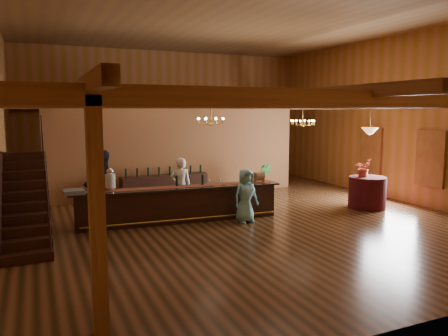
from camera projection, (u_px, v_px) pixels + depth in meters
name	position (u px, v px, depth m)	size (l,w,h in m)	color
floor	(233.00, 215.00, 12.68)	(14.00, 14.00, 0.00)	brown
ceiling	(234.00, 19.00, 11.97)	(14.00, 14.00, 0.00)	olive
wall_back	(165.00, 117.00, 18.69)	(12.00, 0.10, 5.50)	#AB663E
wall_front	(448.00, 129.00, 5.97)	(12.00, 0.10, 5.50)	#AB663E
wall_right	(395.00, 118.00, 14.71)	(0.10, 14.00, 5.50)	#AB663E
beam_grid	(226.00, 103.00, 12.72)	(11.90, 13.90, 0.39)	#9E6331
support_posts	(241.00, 162.00, 12.02)	(9.20, 10.20, 3.20)	#9E6331
partition_wall	(179.00, 152.00, 15.46)	(9.00, 0.18, 3.10)	brown
window_right_front	(431.00, 158.00, 13.39)	(0.12, 1.05, 1.75)	white
window_right_back	(371.00, 151.00, 15.76)	(0.12, 1.05, 1.75)	white
staircase	(25.00, 201.00, 9.72)	(1.00, 2.80, 2.00)	black
backroom_boxes	(169.00, 173.00, 17.50)	(4.10, 0.60, 1.10)	black
tasting_bar	(179.00, 204.00, 11.87)	(5.74, 1.13, 0.96)	black
beverage_dispenser	(110.00, 180.00, 11.22)	(0.26, 0.26, 0.60)	silver
glass_rack_tray	(74.00, 192.00, 10.87)	(0.50, 0.50, 0.10)	gray
raffle_drum	(259.00, 177.00, 12.53)	(0.34, 0.24, 0.30)	olive
bar_bottle_0	(177.00, 181.00, 11.88)	(0.07, 0.07, 0.30)	black
bar_bottle_1	(203.00, 180.00, 12.13)	(0.07, 0.07, 0.30)	black
backbar_shelf	(165.00, 187.00, 14.84)	(3.00, 0.47, 0.84)	black
round_table	(367.00, 192.00, 13.52)	(1.13, 1.13, 0.98)	#3B0A0B
chandelier_left	(211.00, 121.00, 12.54)	(0.80, 0.80, 0.63)	#AB7F2B
chandelier_right	(303.00, 122.00, 14.78)	(0.80, 0.80, 0.74)	#AB7F2B
pendant_lamp	(370.00, 131.00, 13.27)	(0.52, 0.52, 0.90)	#AB7F2B
bartender	(181.00, 186.00, 12.55)	(0.61, 0.40, 1.68)	white
staff_second	(102.00, 186.00, 11.75)	(0.95, 0.74, 1.96)	black
guest	(246.00, 196.00, 11.75)	(0.71, 0.46, 1.46)	#77C5CA
floor_plant	(262.00, 179.00, 15.54)	(0.65, 0.52, 1.18)	#2D6025
table_flowers	(363.00, 168.00, 13.45)	(0.50, 0.44, 0.56)	#BB452B
table_vase	(365.00, 171.00, 13.51)	(0.16, 0.16, 0.32)	#AB7F2B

